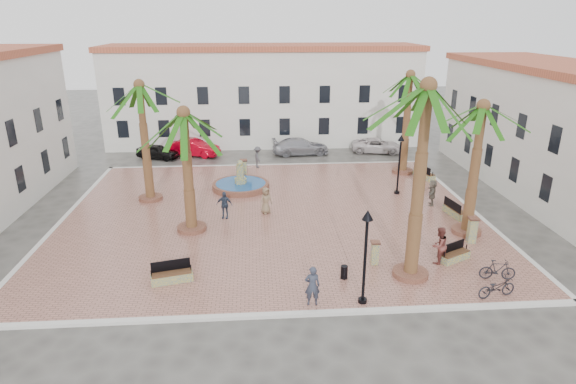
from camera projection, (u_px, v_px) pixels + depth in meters
name	position (u px, v px, depth m)	size (l,w,h in m)	color
ground	(272.00, 216.00, 30.62)	(120.00, 120.00, 0.00)	#56544F
plaza	(272.00, 215.00, 30.59)	(26.00, 22.00, 0.15)	#AD6F60
kerb_n	(267.00, 165.00, 40.91)	(26.30, 0.30, 0.16)	silver
kerb_s	(283.00, 315.00, 20.27)	(26.30, 0.30, 0.16)	silver
kerb_e	(471.00, 209.00, 31.47)	(0.30, 22.30, 0.16)	silver
kerb_w	(62.00, 221.00, 29.70)	(0.30, 22.30, 0.16)	silver
building_north	(263.00, 94.00, 47.75)	(30.40, 7.40, 9.50)	white
building_east	(567.00, 134.00, 32.32)	(7.40, 26.40, 9.00)	white
fountain	(241.00, 184.00, 35.07)	(4.13, 4.13, 2.13)	brown
palm_nw	(140.00, 98.00, 30.66)	(5.18, 5.18, 8.12)	brown
palm_sw	(185.00, 128.00, 26.20)	(5.54, 5.54, 7.31)	brown
palm_s	(426.00, 108.00, 20.48)	(5.51, 5.51, 9.43)	brown
palm_e	(481.00, 122.00, 25.68)	(5.37, 5.37, 7.73)	brown
palm_ne	(410.00, 87.00, 36.46)	(5.42, 5.42, 8.10)	brown
bench_s	(172.00, 276.00, 22.61)	(2.01, 1.03, 1.02)	#919462
bench_se	(455.00, 256.00, 24.61)	(1.81, 1.29, 0.93)	#919462
bench_e	(455.00, 211.00, 30.19)	(0.91, 2.02, 1.03)	#919462
bench_ne	(424.00, 174.00, 37.31)	(1.26, 2.09, 1.06)	#919462
lamppost_s	(366.00, 241.00, 20.05)	(0.47, 0.47, 4.36)	black
lamppost_e	(400.00, 154.00, 33.14)	(0.46, 0.46, 4.25)	black
bollard_se	(375.00, 252.00, 24.12)	(0.46, 0.46, 1.24)	#919462
bollard_n	(244.00, 169.00, 37.12)	(0.60, 0.60, 1.50)	#919462
bollard_e	(472.00, 230.00, 26.42)	(0.58, 0.58, 1.48)	#919462
litter_bin	(344.00, 272.00, 22.88)	(0.34, 0.34, 0.65)	black
cyclist_a	(312.00, 286.00, 20.59)	(0.67, 0.44, 1.84)	#313546
bicycle_a	(497.00, 287.00, 21.29)	(0.64, 1.84, 0.96)	black
cyclist_b	(439.00, 245.00, 24.13)	(0.95, 0.74, 1.95)	brown
bicycle_b	(498.00, 270.00, 22.72)	(0.48, 1.69, 1.02)	black
pedestrian_fountain_a	(266.00, 200.00, 30.40)	(0.84, 0.55, 1.72)	#816A4E
pedestrian_fountain_b	(224.00, 205.00, 29.66)	(1.01, 0.42, 1.73)	#2F3D52
pedestrian_north	(258.00, 157.00, 39.81)	(1.15, 0.66, 1.77)	#48474B
pedestrian_east	(432.00, 192.00, 31.77)	(1.61, 0.51, 1.73)	#635B4F
car_black	(158.00, 152.00, 42.93)	(1.52, 3.78, 1.29)	black
car_red	(194.00, 148.00, 43.75)	(1.63, 4.68, 1.54)	#BC0116
car_silver	(301.00, 146.00, 44.26)	(2.10, 5.18, 1.50)	#A0A0A8
car_white	(377.00, 146.00, 44.96)	(2.18, 4.72, 1.31)	silver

